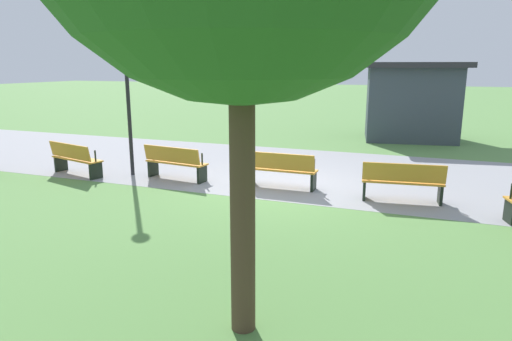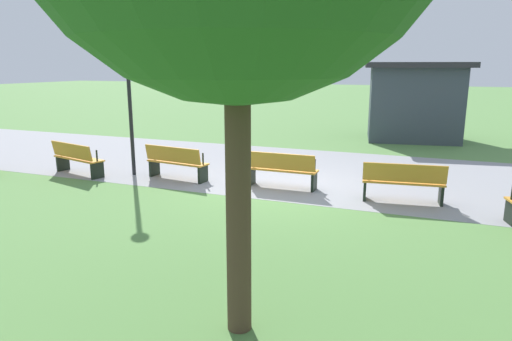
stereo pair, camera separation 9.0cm
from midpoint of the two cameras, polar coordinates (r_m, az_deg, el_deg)
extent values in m
plane|color=#5B8C47|center=(11.10, 3.51, -2.14)|extent=(120.00, 120.00, 0.00)
cube|color=#939399|center=(12.97, 6.23, 0.05)|extent=(42.79, 6.29, 0.01)
cube|color=orange|center=(13.18, -21.07, 1.43)|extent=(1.76, 0.85, 0.04)
cube|color=orange|center=(13.03, -21.89, 2.32)|extent=(1.67, 0.53, 0.40)
cube|color=black|center=(13.88, -22.79, 0.85)|extent=(0.15, 0.38, 0.43)
cylinder|color=black|center=(13.82, -22.86, 2.47)|extent=(0.05, 0.05, 0.30)
cube|color=black|center=(12.58, -19.01, -0.01)|extent=(0.15, 0.38, 0.43)
cylinder|color=black|center=(12.51, -19.07, 1.77)|extent=(0.05, 0.05, 0.30)
cube|color=orange|center=(11.97, -9.55, 1.03)|extent=(1.74, 0.65, 0.04)
cube|color=orange|center=(11.77, -10.20, 2.00)|extent=(1.70, 0.32, 0.40)
cube|color=black|center=(12.51, -12.37, 0.34)|extent=(0.11, 0.38, 0.43)
cylinder|color=black|center=(12.45, -12.40, 2.13)|extent=(0.05, 0.05, 0.30)
cube|color=black|center=(11.56, -6.42, -0.48)|extent=(0.11, 0.38, 0.43)
cylinder|color=black|center=(11.49, -6.41, 1.45)|extent=(0.05, 0.05, 0.30)
cube|color=orange|center=(10.99, 3.54, 0.12)|extent=(1.70, 0.44, 0.04)
cube|color=orange|center=(10.76, 3.23, 1.15)|extent=(1.70, 0.10, 0.40)
cube|color=black|center=(11.31, -0.29, -0.71)|extent=(0.06, 0.37, 0.43)
cylinder|color=black|center=(11.24, -0.26, 1.27)|extent=(0.04, 0.04, 0.30)
cube|color=black|center=(10.84, 7.50, -1.42)|extent=(0.06, 0.37, 0.43)
cylinder|color=black|center=(10.77, 7.59, 0.64)|extent=(0.04, 0.04, 0.30)
cube|color=orange|center=(10.34, 18.12, -1.35)|extent=(1.74, 0.65, 0.04)
cube|color=orange|center=(10.09, 18.29, -0.30)|extent=(1.70, 0.32, 0.40)
cube|color=black|center=(10.36, 13.67, -2.37)|extent=(0.11, 0.38, 0.43)
cylinder|color=black|center=(10.29, 13.79, -0.22)|extent=(0.05, 0.05, 0.30)
cube|color=black|center=(10.48, 22.34, -2.81)|extent=(0.11, 0.38, 0.43)
cylinder|color=black|center=(10.41, 22.51, -0.69)|extent=(0.05, 0.05, 0.30)
cube|color=black|center=(9.80, 29.39, -4.61)|extent=(0.15, 0.38, 0.43)
cylinder|color=black|center=(9.71, 29.61, -2.35)|extent=(0.05, 0.05, 0.30)
cylinder|color=#4C3828|center=(4.81, -1.69, -2.28)|extent=(0.27, 0.27, 3.26)
cylinder|color=black|center=(12.51, -15.30, 8.53)|extent=(0.10, 0.10, 4.03)
sphere|color=white|center=(12.54, -15.92, 18.38)|extent=(0.32, 0.32, 0.32)
cube|color=#38424C|center=(19.10, 19.22, 7.82)|extent=(3.69, 3.03, 2.80)
cube|color=#28282D|center=(19.04, 19.57, 12.32)|extent=(4.26, 3.60, 0.20)
camera|label=1|loc=(0.05, -89.72, 0.06)|focal=32.03mm
camera|label=2|loc=(0.05, 90.28, -0.06)|focal=32.03mm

